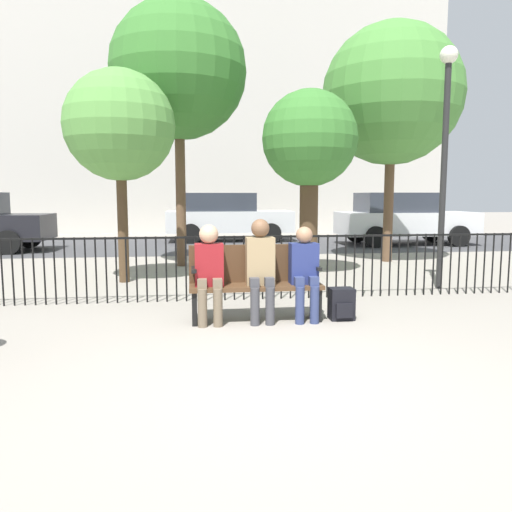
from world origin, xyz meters
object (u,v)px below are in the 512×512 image
(tree_1, at_px, (178,71))
(backpack, at_px, (341,304))
(park_bench, at_px, (255,280))
(seated_person_2, at_px, (304,268))
(seated_person_1, at_px, (261,264))
(tree_2, at_px, (392,95))
(lamp_post, at_px, (446,132))
(parked_car_1, at_px, (227,216))
(tree_0, at_px, (310,142))
(seated_person_0, at_px, (209,268))
(parked_car_2, at_px, (403,218))
(tree_3, at_px, (120,126))

(tree_1, bearing_deg, backpack, -68.05)
(park_bench, bearing_deg, seated_person_2, -12.49)
(park_bench, relative_size, seated_person_1, 1.30)
(tree_2, distance_m, lamp_post, 3.63)
(park_bench, xyz_separation_m, seated_person_2, (0.59, -0.13, 0.16))
(seated_person_1, bearing_deg, tree_2, 54.56)
(seated_person_1, relative_size, parked_car_1, 0.30)
(tree_0, bearing_deg, tree_1, 147.60)
(seated_person_0, bearing_deg, backpack, -0.95)
(backpack, relative_size, parked_car_2, 0.09)
(seated_person_2, distance_m, tree_1, 6.35)
(park_bench, distance_m, seated_person_1, 0.25)
(tree_0, relative_size, lamp_post, 0.91)
(backpack, bearing_deg, tree_0, 83.42)
(tree_0, height_order, parked_car_1, tree_0)
(tree_3, height_order, lamp_post, lamp_post)
(seated_person_0, xyz_separation_m, seated_person_1, (0.62, 0.00, 0.03))
(park_bench, relative_size, tree_1, 0.29)
(tree_2, xyz_separation_m, parked_car_2, (2.05, 3.82, -2.94))
(parked_car_1, bearing_deg, tree_2, -59.97)
(tree_0, bearing_deg, seated_person_1, -111.99)
(seated_person_1, xyz_separation_m, tree_2, (3.70, 5.20, 3.08))
(tree_1, relative_size, parked_car_1, 1.33)
(park_bench, xyz_separation_m, tree_1, (-1.00, 4.94, 3.64))
(seated_person_0, xyz_separation_m, lamp_post, (3.86, 1.82, 1.86))
(lamp_post, bearing_deg, tree_1, 142.80)
(seated_person_0, relative_size, backpack, 3.02)
(tree_2, relative_size, parked_car_2, 1.28)
(tree_2, distance_m, parked_car_2, 5.24)
(seated_person_1, bearing_deg, tree_1, 101.67)
(parked_car_1, bearing_deg, tree_3, -106.72)
(tree_3, distance_m, lamp_post, 5.42)
(seated_person_2, height_order, tree_0, tree_0)
(seated_person_0, relative_size, seated_person_2, 1.03)
(lamp_post, bearing_deg, backpack, -140.41)
(tree_0, bearing_deg, park_bench, -113.43)
(backpack, relative_size, lamp_post, 0.10)
(seated_person_2, relative_size, tree_3, 0.31)
(seated_person_0, distance_m, parked_car_2, 11.05)
(backpack, bearing_deg, tree_1, 111.95)
(tree_1, distance_m, tree_2, 4.76)
(park_bench, distance_m, tree_0, 4.21)
(park_bench, xyz_separation_m, tree_2, (3.75, 5.07, 3.29))
(seated_person_1, bearing_deg, seated_person_0, -179.70)
(tree_2, bearing_deg, lamp_post, -97.76)
(parked_car_2, bearing_deg, parked_car_1, 159.91)
(lamp_post, xyz_separation_m, parked_car_2, (2.51, 7.21, -1.70))
(parked_car_2, bearing_deg, tree_2, -118.22)
(backpack, height_order, parked_car_1, parked_car_1)
(tree_3, bearing_deg, seated_person_0, -65.65)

